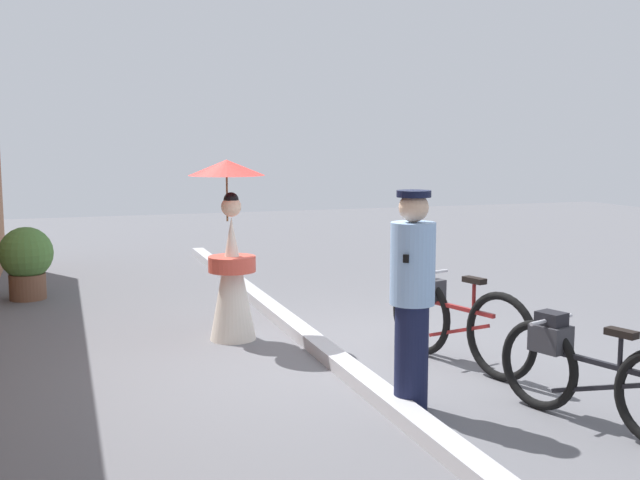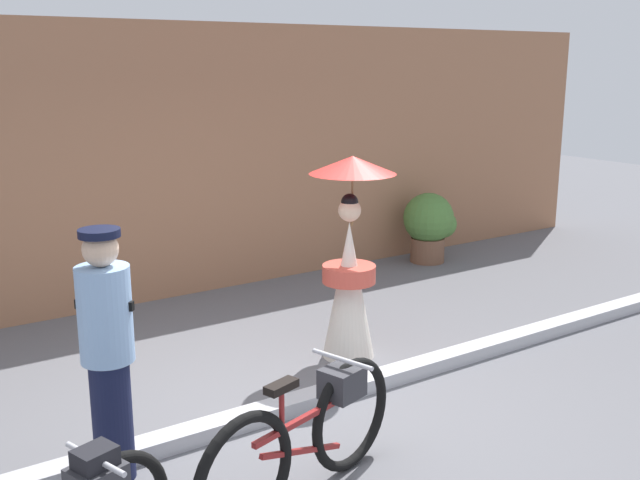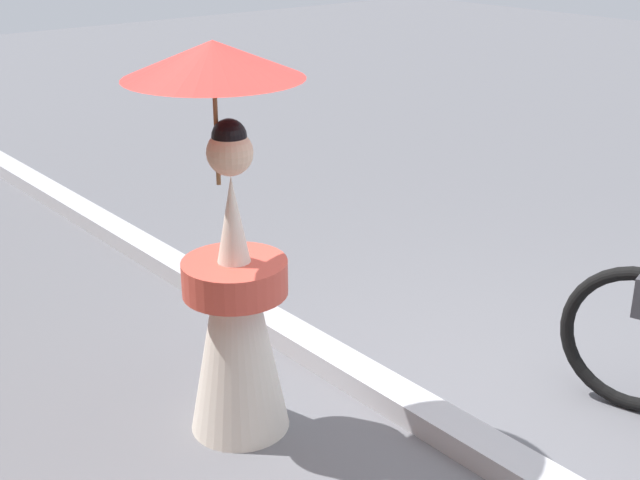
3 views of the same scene
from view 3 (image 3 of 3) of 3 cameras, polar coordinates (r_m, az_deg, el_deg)
The scene contains 3 objects.
ground_plane at distance 4.15m, azimuth 9.93°, elevation -13.85°, with size 30.00×30.00×0.00m, color slate.
sidewalk_curb at distance 4.12m, azimuth 9.98°, elevation -13.16°, with size 14.00×0.20×0.12m, color #B2B2B7.
person_with_parasol at distance 3.86m, azimuth -6.00°, elevation -0.66°, with size 0.78×0.78×1.87m.
Camera 3 is at (-2.11, 2.66, 2.39)m, focal length 47.56 mm.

